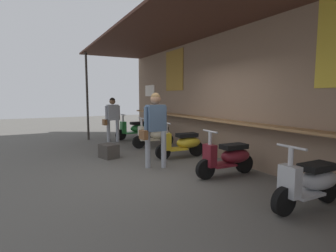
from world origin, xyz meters
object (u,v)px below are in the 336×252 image
at_px(scooter_silver, 311,182).
at_px(merchandise_crate, 109,151).
at_px(scooter_maroon, 229,157).
at_px(scooter_cream, 156,135).
at_px(shopper_passing, 112,115).
at_px(scooter_yellow, 183,143).
at_px(scooter_green, 135,129).
at_px(shopper_browsing, 155,122).

relative_size(scooter_silver, merchandise_crate, 2.99).
height_order(scooter_maroon, merchandise_crate, scooter_maroon).
xyz_separation_m(scooter_maroon, scooter_silver, (1.81, 0.00, 0.00)).
bearing_deg(scooter_silver, scooter_cream, -89.93).
relative_size(scooter_silver, shopper_passing, 0.88).
bearing_deg(scooter_yellow, scooter_maroon, 93.46).
xyz_separation_m(scooter_maroon, shopper_passing, (-5.14, -0.96, 0.56)).
xyz_separation_m(scooter_green, shopper_browsing, (4.14, -1.09, 0.66)).
relative_size(scooter_green, scooter_cream, 1.00).
xyz_separation_m(scooter_green, scooter_silver, (7.22, 0.00, 0.00)).
distance_m(scooter_maroon, shopper_passing, 5.26).
distance_m(scooter_yellow, scooter_silver, 3.65).
bearing_deg(scooter_green, scooter_maroon, 87.40).
xyz_separation_m(scooter_cream, shopper_passing, (-1.59, -0.96, 0.56)).
xyz_separation_m(scooter_green, merchandise_crate, (2.68, -1.77, -0.20)).
relative_size(scooter_green, scooter_silver, 1.00).
relative_size(scooter_silver, shopper_browsing, 0.82).
height_order(shopper_passing, merchandise_crate, shopper_passing).
bearing_deg(scooter_silver, shopper_passing, -82.08).
bearing_deg(scooter_silver, scooter_green, -89.93).
bearing_deg(scooter_cream, scooter_yellow, 91.37).
height_order(scooter_yellow, scooter_maroon, same).
bearing_deg(shopper_passing, merchandise_crate, -23.12).
height_order(scooter_yellow, merchandise_crate, scooter_yellow).
xyz_separation_m(scooter_yellow, scooter_silver, (3.65, 0.00, 0.00)).
height_order(scooter_cream, scooter_yellow, same).
relative_size(scooter_cream, merchandise_crate, 3.00).
height_order(scooter_green, scooter_maroon, same).
bearing_deg(merchandise_crate, shopper_passing, 161.53).
bearing_deg(scooter_green, shopper_passing, 12.86).
bearing_deg(scooter_silver, scooter_maroon, -89.93).
xyz_separation_m(scooter_maroon, merchandise_crate, (-2.72, -1.77, -0.20)).
bearing_deg(shopper_passing, scooter_cream, 26.39).
bearing_deg(scooter_green, scooter_cream, 87.40).
bearing_deg(merchandise_crate, scooter_cream, 115.10).
relative_size(scooter_maroon, merchandise_crate, 3.00).
distance_m(scooter_green, scooter_yellow, 3.56).
distance_m(scooter_cream, merchandise_crate, 1.96).
relative_size(scooter_green, scooter_maroon, 1.00).
relative_size(scooter_cream, scooter_maroon, 1.00).
distance_m(scooter_green, shopper_passing, 1.14).
distance_m(scooter_yellow, shopper_browsing, 1.40).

